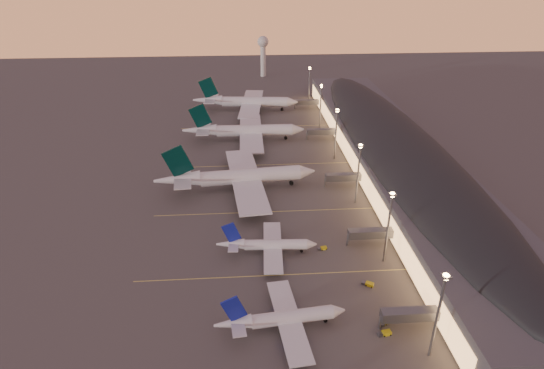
{
  "coord_description": "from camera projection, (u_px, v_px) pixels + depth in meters",
  "views": [
    {
      "loc": [
        -9.8,
        -120.28,
        90.99
      ],
      "look_at": [
        2.0,
        45.0,
        7.0
      ],
      "focal_mm": 30.0,
      "sensor_mm": 36.0,
      "label": 1
    }
  ],
  "objects": [
    {
      "name": "airliner_wide_far",
      "position": [
        246.0,
        102.0,
        294.84
      ],
      "size": [
        68.43,
        62.67,
        21.89
      ],
      "rotation": [
        0.0,
        0.0,
        -0.1
      ],
      "color": "silver",
      "rests_on": "ground"
    },
    {
      "name": "baggage_tug_c",
      "position": [
        323.0,
        248.0,
        156.77
      ],
      "size": [
        3.36,
        1.8,
        0.95
      ],
      "rotation": [
        0.0,
        0.0,
        0.17
      ],
      "color": "gold",
      "rests_on": "ground"
    },
    {
      "name": "light_masts",
      "position": [
        345.0,
        140.0,
        200.95
      ],
      "size": [
        2.2,
        217.2,
        25.9
      ],
      "color": "slate",
      "rests_on": "ground"
    },
    {
      "name": "baggage_tug_b",
      "position": [
        385.0,
        322.0,
        125.25
      ],
      "size": [
        3.43,
        2.82,
        0.97
      ],
      "rotation": [
        0.0,
        0.0,
        0.56
      ],
      "color": "gold",
      "rests_on": "ground"
    },
    {
      "name": "baggage_tug_d",
      "position": [
        368.0,
        284.0,
        139.7
      ],
      "size": [
        3.83,
        3.14,
        1.08
      ],
      "rotation": [
        0.0,
        0.0,
        -0.56
      ],
      "color": "gold",
      "rests_on": "ground"
    },
    {
      "name": "terminal_building",
      "position": [
        395.0,
        151.0,
        213.2
      ],
      "size": [
        56.35,
        255.0,
        17.46
      ],
      "color": "#48484D",
      "rests_on": "ground"
    },
    {
      "name": "airliner_wide_mid",
      "position": [
        244.0,
        131.0,
        246.88
      ],
      "size": [
        66.01,
        59.9,
        21.18
      ],
      "rotation": [
        0.0,
        0.0,
        -0.01
      ],
      "color": "silver",
      "rests_on": "ground"
    },
    {
      "name": "airliner_narrow_south",
      "position": [
        281.0,
        318.0,
        122.45
      ],
      "size": [
        36.24,
        32.56,
        12.94
      ],
      "rotation": [
        0.0,
        0.0,
        0.11
      ],
      "color": "silver",
      "rests_on": "ground"
    },
    {
      "name": "baggage_tug_a",
      "position": [
        385.0,
        333.0,
        121.5
      ],
      "size": [
        3.85,
        2.06,
        1.09
      ],
      "rotation": [
        0.0,
        0.0,
        0.17
      ],
      "color": "gold",
      "rests_on": "ground"
    },
    {
      "name": "airliner_wide_near",
      "position": [
        237.0,
        177.0,
        194.85
      ],
      "size": [
        69.39,
        63.54,
        22.19
      ],
      "rotation": [
        0.0,
        0.0,
        0.1
      ],
      "color": "silver",
      "rests_on": "ground"
    },
    {
      "name": "airliner_narrow_north",
      "position": [
        267.0,
        245.0,
        153.86
      ],
      "size": [
        34.13,
        30.49,
        12.2
      ],
      "rotation": [
        0.0,
        0.0,
        -0.05
      ],
      "color": "silver",
      "rests_on": "ground"
    },
    {
      "name": "lane_markings",
      "position": [
        268.0,
        206.0,
        184.35
      ],
      "size": [
        90.0,
        180.36,
        0.0
      ],
      "color": "#D8C659",
      "rests_on": "ground"
    },
    {
      "name": "ground",
      "position": [
        276.0,
        266.0,
        148.77
      ],
      "size": [
        700.0,
        700.0,
        0.0
      ],
      "primitive_type": "plane",
      "color": "#43403E"
    },
    {
      "name": "radar_tower",
      "position": [
        263.0,
        49.0,
        370.83
      ],
      "size": [
        9.0,
        9.0,
        32.5
      ],
      "color": "silver",
      "rests_on": "ground"
    }
  ]
}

